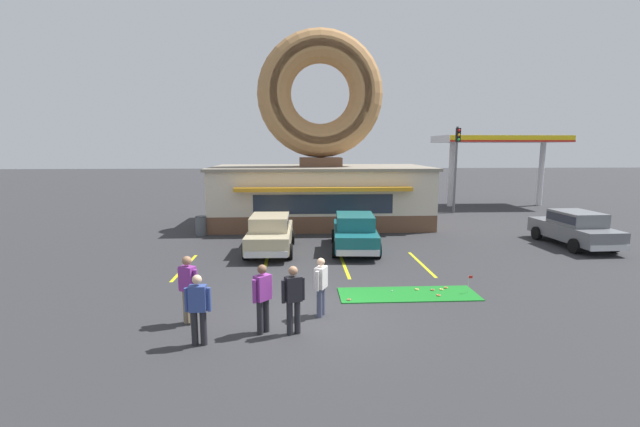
{
  "coord_description": "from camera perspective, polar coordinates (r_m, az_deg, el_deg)",
  "views": [
    {
      "loc": [
        -0.32,
        -10.76,
        4.46
      ],
      "look_at": [
        0.51,
        5.0,
        2.0
      ],
      "focal_mm": 24.0,
      "sensor_mm": 36.0,
      "label": 1
    }
  ],
  "objects": [
    {
      "name": "putting_flag_pin",
      "position": [
        13.99,
        19.32,
        -8.35
      ],
      "size": [
        0.13,
        0.01,
        0.55
      ],
      "color": "silver",
      "rests_on": "putting_mat"
    },
    {
      "name": "trash_bin",
      "position": [
        22.63,
        -15.58,
        -1.55
      ],
      "size": [
        0.57,
        0.57,
        0.97
      ],
      "color": "#51565B",
      "rests_on": "ground"
    },
    {
      "name": "mini_donut_mid_left",
      "position": [
        14.0,
        14.78,
        -9.81
      ],
      "size": [
        0.13,
        0.13,
        0.04
      ],
      "primitive_type": "torus",
      "color": "#A5724C",
      "rests_on": "putting_mat"
    },
    {
      "name": "parking_stripe_left",
      "position": [
        16.42,
        -7.32,
        -6.96
      ],
      "size": [
        0.12,
        3.6,
        0.01
      ],
      "primitive_type": "cube",
      "color": "yellow",
      "rests_on": "ground"
    },
    {
      "name": "parking_stripe_far_left",
      "position": [
        16.92,
        -17.58,
        -6.84
      ],
      "size": [
        0.12,
        3.6,
        0.01
      ],
      "primitive_type": "cube",
      "color": "yellow",
      "rests_on": "ground"
    },
    {
      "name": "pedestrian_hooded_kid",
      "position": [
        11.43,
        0.13,
        -9.42
      ],
      "size": [
        0.38,
        0.55,
        1.59
      ],
      "color": "#474C66",
      "rests_on": "ground"
    },
    {
      "name": "car_champagne",
      "position": [
        18.42,
        -6.65,
        -2.43
      ],
      "size": [
        2.04,
        4.59,
        1.6
      ],
      "color": "#BCAD89",
      "rests_on": "ground"
    },
    {
      "name": "mini_donut_far_left",
      "position": [
        13.56,
        15.53,
        -10.46
      ],
      "size": [
        0.13,
        0.13,
        0.04
      ],
      "primitive_type": "torus",
      "color": "#D17F47",
      "rests_on": "putting_mat"
    },
    {
      "name": "mini_donut_mid_right",
      "position": [
        12.76,
        3.88,
        -11.38
      ],
      "size": [
        0.13,
        0.13,
        0.04
      ],
      "primitive_type": "torus",
      "color": "#A5724C",
      "rests_on": "putting_mat"
    },
    {
      "name": "mini_donut_near_left",
      "position": [
        14.31,
        16.43,
        -9.46
      ],
      "size": [
        0.13,
        0.13,
        0.04
      ],
      "primitive_type": "torus",
      "color": "#D17F47",
      "rests_on": "putting_mat"
    },
    {
      "name": "pedestrian_clipboard_woman",
      "position": [
        10.38,
        -3.57,
        -11.01
      ],
      "size": [
        0.56,
        0.37,
        1.68
      ],
      "color": "#232328",
      "rests_on": "ground"
    },
    {
      "name": "ground_plane",
      "position": [
        11.65,
        -1.23,
        -13.65
      ],
      "size": [
        160.0,
        160.0,
        0.0
      ],
      "primitive_type": "plane",
      "color": "#2D2D30"
    },
    {
      "name": "pedestrian_leather_jacket_man",
      "position": [
        10.5,
        -7.66,
        -10.76
      ],
      "size": [
        0.45,
        0.45,
        1.7
      ],
      "color": "#232328",
      "rests_on": "ground"
    },
    {
      "name": "car_teal",
      "position": [
        18.61,
        4.65,
        -2.29
      ],
      "size": [
        2.23,
        4.67,
        1.6
      ],
      "color": "#196066",
      "rests_on": "ground"
    },
    {
      "name": "putting_mat",
      "position": [
        13.54,
        11.66,
        -10.49
      ],
      "size": [
        4.21,
        1.36,
        0.03
      ],
      "primitive_type": "cube",
      "color": "#197523",
      "rests_on": "ground"
    },
    {
      "name": "golf_ball",
      "position": [
        13.64,
        9.55,
        -10.12
      ],
      "size": [
        0.04,
        0.04,
        0.04
      ],
      "primitive_type": "sphere",
      "color": "white",
      "rests_on": "putting_mat"
    },
    {
      "name": "mini_donut_mid_centre",
      "position": [
        14.12,
        15.87,
        -9.69
      ],
      "size": [
        0.13,
        0.13,
        0.04
      ],
      "primitive_type": "torus",
      "color": "#E5C666",
      "rests_on": "putting_mat"
    },
    {
      "name": "pedestrian_blue_sweater_man",
      "position": [
        10.2,
        -15.95,
        -11.84
      ],
      "size": [
        0.6,
        0.24,
        1.65
      ],
      "color": "#232328",
      "rests_on": "ground"
    },
    {
      "name": "mini_donut_near_right",
      "position": [
        13.93,
        12.8,
        -9.82
      ],
      "size": [
        0.13,
        0.13,
        0.04
      ],
      "primitive_type": "torus",
      "color": "#E5C666",
      "rests_on": "putting_mat"
    },
    {
      "name": "donut_shop_building",
      "position": [
        24.74,
        0.05,
        7.19
      ],
      "size": [
        12.3,
        6.75,
        10.96
      ],
      "color": "brown",
      "rests_on": "ground"
    },
    {
      "name": "parking_stripe_mid_left",
      "position": [
        16.47,
        3.22,
        -6.86
      ],
      "size": [
        0.12,
        3.6,
        0.01
      ],
      "primitive_type": "cube",
      "color": "yellow",
      "rests_on": "ground"
    },
    {
      "name": "car_grey",
      "position": [
        22.54,
        30.82,
        -1.56
      ],
      "size": [
        2.1,
        4.62,
        1.6
      ],
      "color": "slate",
      "rests_on": "ground"
    },
    {
      "name": "pedestrian_beanie_man",
      "position": [
        11.42,
        -17.19,
        -9.24
      ],
      "size": [
        0.54,
        0.39,
        1.77
      ],
      "color": "#7F7056",
      "rests_on": "ground"
    },
    {
      "name": "parking_stripe_centre",
      "position": [
        17.05,
        13.36,
        -6.54
      ],
      "size": [
        0.12,
        3.6,
        0.01
      ],
      "primitive_type": "cube",
      "color": "yellow",
      "rests_on": "ground"
    },
    {
      "name": "gas_station_canopy",
      "position": [
        35.17,
        22.7,
        8.83
      ],
      "size": [
        9.0,
        4.46,
        5.3
      ],
      "color": "silver",
      "rests_on": "ground"
    },
    {
      "name": "traffic_light_pole",
      "position": [
        30.25,
        17.73,
        7.02
      ],
      "size": [
        0.28,
        0.47,
        5.8
      ],
      "color": "#595B60",
      "rests_on": "ground"
    }
  ]
}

